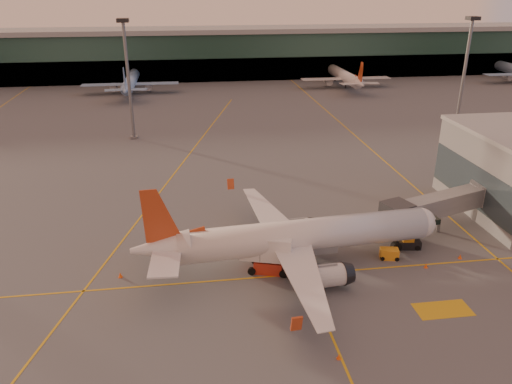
{
  "coord_description": "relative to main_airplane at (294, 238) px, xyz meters",
  "views": [
    {
      "loc": [
        -8.04,
        -45.05,
        32.23
      ],
      "look_at": [
        1.09,
        19.24,
        5.0
      ],
      "focal_mm": 35.0,
      "sensor_mm": 36.0,
      "label": 1
    }
  ],
  "objects": [
    {
      "name": "cone_wing_right",
      "position": [
        0.62,
        -17.13,
        -3.49
      ],
      "size": [
        0.43,
        0.43,
        0.55
      ],
      "color": "#F9530D",
      "rests_on": "ground"
    },
    {
      "name": "mast_west_near",
      "position": [
        -24.12,
        58.65,
        11.11
      ],
      "size": [
        2.4,
        2.4,
        25.6
      ],
      "color": "slate",
      "rests_on": "ground"
    },
    {
      "name": "distant_aircraft_row",
      "position": [
        -25.12,
        110.65,
        -3.75
      ],
      "size": [
        290.0,
        34.0,
        13.0
      ],
      "color": "#80A5D6",
      "rests_on": "ground"
    },
    {
      "name": "pushback_tug",
      "position": [
        15.66,
        2.17,
        -3.04
      ],
      "size": [
        3.65,
        2.3,
        1.77
      ],
      "rotation": [
        0.0,
        0.0,
        -0.14
      ],
      "color": "black",
      "rests_on": "ground"
    },
    {
      "name": "main_airplane",
      "position": [
        0.0,
        0.0,
        0.0
      ],
      "size": [
        38.31,
        34.55,
        11.56
      ],
      "rotation": [
        0.0,
        0.0,
        0.08
      ],
      "color": "silver",
      "rests_on": "ground"
    },
    {
      "name": "jet_bridge",
      "position": [
        23.12,
        6.38,
        0.18
      ],
      "size": [
        19.75,
        9.33,
        5.76
      ],
      "color": "slate",
      "rests_on": "ground"
    },
    {
      "name": "ground",
      "position": [
        -4.12,
        -7.35,
        -3.75
      ],
      "size": [
        600.0,
        600.0,
        0.0
      ],
      "primitive_type": "plane",
      "color": "#4C4F54",
      "rests_on": "ground"
    },
    {
      "name": "gpu_cart",
      "position": [
        12.26,
        -0.28,
        -3.09
      ],
      "size": [
        2.55,
        1.83,
        1.35
      ],
      "rotation": [
        0.0,
        0.0,
        -0.21
      ],
      "color": "orange",
      "rests_on": "ground"
    },
    {
      "name": "cone_tail",
      "position": [
        -20.98,
        0.03,
        -3.45
      ],
      "size": [
        0.5,
        0.5,
        0.64
      ],
      "color": "#F9530D",
      "rests_on": "ground"
    },
    {
      "name": "catering_truck",
      "position": [
        -3.51,
        -0.88,
        -1.06
      ],
      "size": [
        6.61,
        4.35,
        4.74
      ],
      "rotation": [
        0.0,
        0.0,
        -0.3
      ],
      "color": "#AC2918",
      "rests_on": "ground"
    },
    {
      "name": "cone_nose",
      "position": [
        21.2,
        -1.55,
        -3.47
      ],
      "size": [
        0.46,
        0.46,
        0.59
      ],
      "color": "#F9530D",
      "rests_on": "ground"
    },
    {
      "name": "terminal",
      "position": [
        -4.12,
        134.44,
        5.01
      ],
      "size": [
        400.0,
        20.0,
        17.6
      ],
      "color": "#19382D",
      "rests_on": "ground"
    },
    {
      "name": "taxi_markings",
      "position": [
        -11.44,
        37.14,
        -3.75
      ],
      "size": [
        100.12,
        173.0,
        0.01
      ],
      "color": "gold",
      "rests_on": "ground"
    },
    {
      "name": "cone_fwd",
      "position": [
        15.94,
        -3.02,
        -3.47
      ],
      "size": [
        0.47,
        0.47,
        0.59
      ],
      "color": "#F9530D",
      "rests_on": "ground"
    },
    {
      "name": "mast_east_near",
      "position": [
        50.88,
        54.65,
        11.11
      ],
      "size": [
        2.4,
        2.4,
        25.6
      ],
      "color": "slate",
      "rests_on": "ground"
    },
    {
      "name": "cone_wing_left",
      "position": [
        -1.43,
        18.18,
        -3.46
      ],
      "size": [
        0.47,
        0.47,
        0.6
      ],
      "color": "#F9530D",
      "rests_on": "ground"
    }
  ]
}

